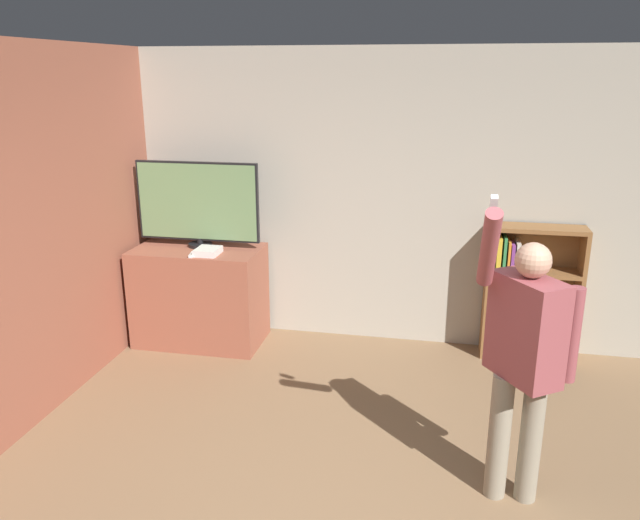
% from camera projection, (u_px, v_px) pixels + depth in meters
% --- Properties ---
extents(wall_back, '(6.96, 0.06, 2.70)m').
position_uv_depth(wall_back, '(404.00, 201.00, 5.67)').
color(wall_back, '#B2AD9E').
rests_on(wall_back, ground_plane).
extents(wall_side_brick, '(0.06, 4.77, 2.70)m').
position_uv_depth(wall_side_brick, '(49.00, 230.00, 4.63)').
color(wall_side_brick, '#93513D').
rests_on(wall_side_brick, ground_plane).
extents(tv_ledge, '(1.17, 0.66, 0.92)m').
position_uv_depth(tv_ledge, '(200.00, 295.00, 5.87)').
color(tv_ledge, '#93513D').
rests_on(tv_ledge, ground_plane).
extents(television, '(1.15, 0.22, 0.79)m').
position_uv_depth(television, '(198.00, 203.00, 5.69)').
color(television, black).
rests_on(television, tv_ledge).
extents(game_console, '(0.20, 0.24, 0.06)m').
position_uv_depth(game_console, '(208.00, 251.00, 5.54)').
color(game_console, white).
rests_on(game_console, tv_ledge).
extents(remote_loose, '(0.06, 0.14, 0.02)m').
position_uv_depth(remote_loose, '(192.00, 255.00, 5.50)').
color(remote_loose, white).
rests_on(remote_loose, tv_ledge).
extents(bookshelf, '(0.82, 0.28, 1.21)m').
position_uv_depth(bookshelf, '(522.00, 292.00, 5.52)').
color(bookshelf, brown).
rests_on(bookshelf, ground_plane).
extents(person, '(0.58, 0.55, 1.89)m').
position_uv_depth(person, '(524.00, 351.00, 3.52)').
color(person, gray).
rests_on(person, ground_plane).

